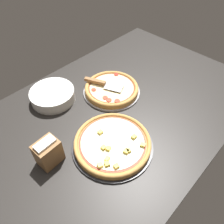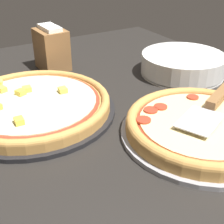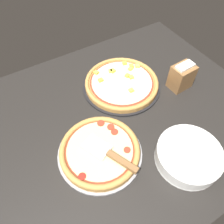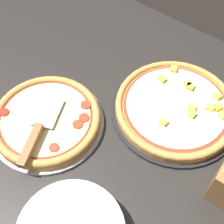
# 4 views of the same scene
# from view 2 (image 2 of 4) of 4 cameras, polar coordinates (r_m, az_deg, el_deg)

# --- Properties ---
(ground_plane) EXTENTS (1.56, 1.06, 0.04)m
(ground_plane) POSITION_cam_2_polar(r_m,az_deg,el_deg) (0.65, 5.77, -7.07)
(ground_plane) COLOR black
(pizza_pan_front) EXTENTS (0.34, 0.34, 0.01)m
(pizza_pan_front) POSITION_cam_2_polar(r_m,az_deg,el_deg) (0.69, 15.79, -3.84)
(pizza_pan_front) COLOR #939399
(pizza_pan_front) RESTS_ON ground_plane
(pizza_front) EXTENTS (0.32, 0.32, 0.03)m
(pizza_front) POSITION_cam_2_polar(r_m,az_deg,el_deg) (0.67, 16.03, -2.26)
(pizza_front) COLOR #C68E47
(pizza_front) RESTS_ON pizza_pan_front
(pizza_pan_back) EXTENTS (0.39, 0.39, 0.01)m
(pizza_pan_back) POSITION_cam_2_polar(r_m,az_deg,el_deg) (0.77, -14.06, 0.18)
(pizza_pan_back) COLOR black
(pizza_pan_back) RESTS_ON ground_plane
(pizza_back) EXTENTS (0.36, 0.36, 0.04)m
(pizza_back) POSITION_cam_2_polar(r_m,az_deg,el_deg) (0.76, -14.28, 1.54)
(pizza_back) COLOR #C68E47
(pizza_back) RESTS_ON pizza_pan_back
(serving_spatula) EXTENTS (0.14, 0.23, 0.02)m
(serving_spatula) POSITION_cam_2_polar(r_m,az_deg,el_deg) (0.73, 18.45, 1.97)
(serving_spatula) COLOR #B7B7BC
(serving_spatula) RESTS_ON pizza_front
(plate_stack) EXTENTS (0.25, 0.25, 0.06)m
(plate_stack) POSITION_cam_2_polar(r_m,az_deg,el_deg) (0.97, 12.80, 8.51)
(plate_stack) COLOR white
(plate_stack) RESTS_ON ground_plane
(napkin_holder) EXTENTS (0.11, 0.09, 0.14)m
(napkin_holder) POSITION_cam_2_polar(r_m,az_deg,el_deg) (1.00, -10.98, 11.30)
(napkin_holder) COLOR olive
(napkin_holder) RESTS_ON ground_plane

